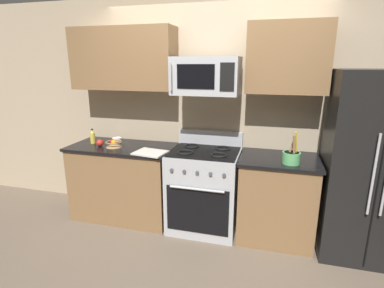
% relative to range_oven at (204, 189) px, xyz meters
% --- Properties ---
extents(ground_plane, '(16.00, 16.00, 0.00)m').
position_rel_range_oven_xyz_m(ground_plane, '(0.00, -0.71, -0.47)').
color(ground_plane, '#6B5B4C').
extents(wall_back, '(8.00, 0.10, 2.60)m').
position_rel_range_oven_xyz_m(wall_back, '(0.00, 0.39, 0.83)').
color(wall_back, tan).
rests_on(wall_back, ground).
extents(counter_left, '(1.24, 0.64, 0.91)m').
position_rel_range_oven_xyz_m(counter_left, '(-1.01, -0.00, -0.02)').
color(counter_left, olive).
rests_on(counter_left, ground).
extents(range_oven, '(0.76, 0.68, 1.09)m').
position_rel_range_oven_xyz_m(range_oven, '(0.00, 0.00, 0.00)').
color(range_oven, '#B2B5BA').
rests_on(range_oven, ground).
extents(counter_right, '(0.81, 0.64, 0.91)m').
position_rel_range_oven_xyz_m(counter_right, '(0.79, -0.00, -0.02)').
color(counter_right, olive).
rests_on(counter_right, ground).
extents(refrigerator, '(0.76, 0.75, 1.81)m').
position_rel_range_oven_xyz_m(refrigerator, '(1.60, -0.02, 0.43)').
color(refrigerator, black).
rests_on(refrigerator, ground).
extents(microwave, '(0.69, 0.44, 0.38)m').
position_rel_range_oven_xyz_m(microwave, '(-0.00, 0.03, 1.26)').
color(microwave, '#B2B5BA').
extents(upper_cabinets_left, '(1.23, 0.34, 0.70)m').
position_rel_range_oven_xyz_m(upper_cabinets_left, '(-1.01, 0.17, 1.43)').
color(upper_cabinets_left, olive).
extents(upper_cabinets_right, '(0.80, 0.34, 0.70)m').
position_rel_range_oven_xyz_m(upper_cabinets_right, '(0.80, 0.17, 1.43)').
color(upper_cabinets_right, olive).
extents(utensil_crock, '(0.17, 0.17, 0.33)m').
position_rel_range_oven_xyz_m(utensil_crock, '(0.90, -0.15, 0.50)').
color(utensil_crock, '#59AD66').
rests_on(utensil_crock, counter_right).
extents(fruit_basket, '(0.19, 0.19, 0.09)m').
position_rel_range_oven_xyz_m(fruit_basket, '(-1.08, -0.07, 0.48)').
color(fruit_basket, '#9E7A4C').
rests_on(fruit_basket, counter_left).
extents(apple_loose, '(0.08, 0.08, 0.08)m').
position_rel_range_oven_xyz_m(apple_loose, '(-1.25, -0.09, 0.48)').
color(apple_loose, red).
rests_on(apple_loose, counter_left).
extents(cutting_board, '(0.37, 0.31, 0.02)m').
position_rel_range_oven_xyz_m(cutting_board, '(-0.56, -0.20, 0.44)').
color(cutting_board, silver).
rests_on(cutting_board, counter_left).
extents(bottle_oil, '(0.06, 0.06, 0.18)m').
position_rel_range_oven_xyz_m(bottle_oil, '(-1.41, 0.01, 0.52)').
color(bottle_oil, gold).
rests_on(bottle_oil, counter_left).
extents(prep_bowl, '(0.11, 0.11, 0.04)m').
position_rel_range_oven_xyz_m(prep_bowl, '(-1.18, 0.18, 0.46)').
color(prep_bowl, white).
rests_on(prep_bowl, counter_left).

